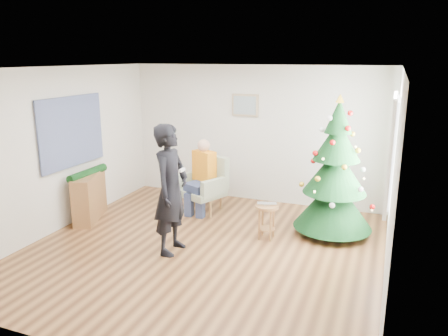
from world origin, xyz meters
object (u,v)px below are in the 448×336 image
at_px(console, 89,197).
at_px(standing_man, 171,189).
at_px(stool, 266,221).
at_px(christmas_tree, 335,173).
at_px(armchair, 204,191).

bearing_deg(console, standing_man, -38.81).
height_order(stool, console, console).
distance_m(stool, console, 3.10).
xyz_separation_m(christmas_tree, stool, (-0.92, -0.57, -0.72)).
bearing_deg(stool, christmas_tree, 31.79).
bearing_deg(stool, console, -174.65).
xyz_separation_m(standing_man, console, (-1.94, 0.64, -0.53)).
distance_m(standing_man, console, 2.11).
xyz_separation_m(armchair, console, (-1.68, -1.09, 0.03)).
relative_size(christmas_tree, console, 2.21).
bearing_deg(standing_man, console, 71.22).
relative_size(christmas_tree, stool, 4.09).
relative_size(stool, armchair, 0.54).
bearing_deg(console, armchair, 12.35).
relative_size(standing_man, console, 1.86).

